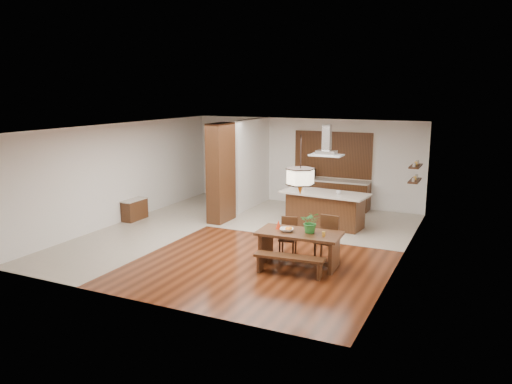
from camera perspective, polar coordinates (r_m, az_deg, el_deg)
The scene contains 25 objects.
room_shell at distance 12.81m, azimuth -1.22°, elevation 3.68°, with size 9.00×9.04×2.92m.
tile_hallway at distance 14.63m, azimuth -10.89°, elevation -3.76°, with size 2.50×9.00×0.01m, color #AFA492.
tile_kitchen at distance 15.03m, azimuth 7.37°, elevation -3.24°, with size 5.50×4.00×0.01m, color #AFA492.
soffit_band at distance 12.72m, azimuth -1.23°, elevation 7.35°, with size 8.00×9.00×0.02m, color #401C10.
partition_pier at distance 14.60m, azimuth -4.03°, elevation 2.19°, with size 0.45×1.00×2.90m, color black.
partition_stub at distance 16.44m, azimuth -0.46°, elevation 3.27°, with size 0.18×2.40×2.90m, color silver.
hallway_console at distance 15.34m, azimuth -13.70°, elevation -1.98°, with size 0.37×0.88×0.63m, color black.
hallway_doorway at distance 18.05m, azimuth -2.67°, elevation 2.72°, with size 1.10×0.20×2.10m, color black.
rear_counter at distance 16.58m, azimuth 8.40°, elevation -0.20°, with size 2.60×0.62×0.95m.
kitchen_window at distance 16.62m, azimuth 8.80°, elevation 4.27°, with size 2.60×0.08×1.50m, color #9D5E2F.
shelf_lower at distance 14.28m, azimuth 17.69°, elevation 1.26°, with size 0.26×0.90×0.04m, color black.
shelf_upper at distance 14.22m, azimuth 17.79°, elevation 2.84°, with size 0.26×0.90×0.04m, color black.
dining_table at distance 11.08m, azimuth 4.96°, elevation -5.59°, with size 1.86×0.99×0.76m.
dining_bench at distance 10.60m, azimuth 3.82°, elevation -8.37°, with size 1.49×0.33×0.42m, color black, non-canonical shape.
dining_chair_left at distance 11.76m, azimuth 3.66°, elevation -5.13°, with size 0.39×0.39×0.89m, color black, non-canonical shape.
dining_chair_right at distance 11.49m, azimuth 7.99°, elevation -5.31°, with size 0.45×0.45×1.01m, color black, non-canonical shape.
pendant_lantern at distance 10.71m, azimuth 5.12°, elevation 3.07°, with size 0.64×0.64×1.31m, color beige, non-canonical shape.
foliage_plant at distance 10.93m, azimuth 6.29°, elevation -3.45°, with size 0.43×0.37×0.48m, color #256F29.
fruit_bowl at distance 11.04m, azimuth 3.51°, elevation -4.34°, with size 0.30×0.30×0.07m, color #BAAFA2.
napkin_cone at distance 11.21m, azimuth 2.58°, elevation -3.74°, with size 0.13×0.13×0.20m, color red.
gold_ornament at distance 10.76m, azimuth 7.74°, elevation -4.77°, with size 0.07×0.07×0.10m, color gold.
kitchen_island at distance 14.29m, azimuth 7.87°, elevation -1.92°, with size 2.52×1.29×1.00m.
range_hood at distance 13.97m, azimuth 8.09°, elevation 5.89°, with size 0.90×0.55×0.87m, color silver, non-canonical shape.
island_cup at distance 13.95m, azimuth 9.42°, elevation -0.02°, with size 0.13×0.13×0.11m, color silver.
microwave at distance 16.72m, azimuth 5.85°, elevation 2.12°, with size 0.53×0.36×0.29m, color silver.
Camera 1 is at (5.65, -11.36, 3.81)m, focal length 35.00 mm.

